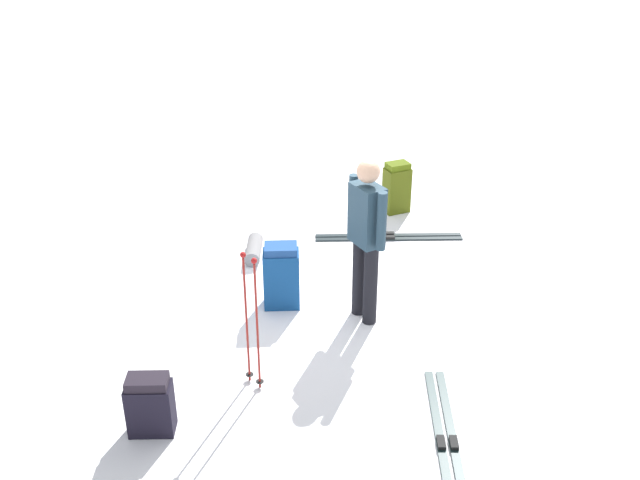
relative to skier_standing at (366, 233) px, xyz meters
The scene contains 9 objects.
ground_plane 1.11m from the skier_standing, 23.49° to the left, with size 80.00×80.00×0.00m, color white.
skier_standing is the anchor object (origin of this frame).
ski_pair_near 2.15m from the skier_standing, 168.66° to the left, with size 1.68×1.07×0.05m.
ski_pair_far 2.04m from the skier_standing, 41.19° to the right, with size 0.97×1.69×0.05m.
backpack_large_dark 1.07m from the skier_standing, 46.16° to the left, with size 0.39×0.44×0.70m.
backpack_bright 2.69m from the skier_standing, 40.71° to the right, with size 0.26×0.34×0.68m.
backpack_small_spare 2.55m from the skier_standing, 104.61° to the left, with size 0.36×0.42×0.53m.
ski_poles_planted_near 1.50m from the skier_standing, 108.02° to the left, with size 0.20×0.11×1.30m.
sleeping_mat_rolled 1.97m from the skier_standing, 15.15° to the left, with size 0.18×0.18×0.55m, color gray.
Camera 1 is at (-5.75, 3.09, 4.07)m, focal length 40.57 mm.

